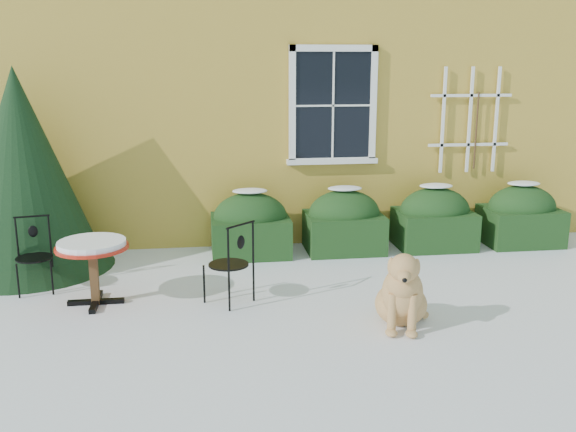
{
  "coord_description": "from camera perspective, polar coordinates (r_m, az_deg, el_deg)",
  "views": [
    {
      "loc": [
        -0.95,
        -5.85,
        2.58
      ],
      "look_at": [
        0.0,
        1.0,
        0.9
      ],
      "focal_mm": 40.0,
      "sensor_mm": 36.0,
      "label": 1
    }
  ],
  "objects": [
    {
      "name": "ground",
      "position": [
        6.46,
        1.24,
        -9.87
      ],
      "size": [
        80.0,
        80.0,
        0.0
      ],
      "primitive_type": "plane",
      "color": "white",
      "rests_on": "ground"
    },
    {
      "name": "house",
      "position": [
        12.9,
        -3.83,
        16.44
      ],
      "size": [
        12.4,
        8.4,
        6.4
      ],
      "color": "gold",
      "rests_on": "ground"
    },
    {
      "name": "hedge_row",
      "position": [
        9.06,
        9.02,
        -0.43
      ],
      "size": [
        4.95,
        0.8,
        0.91
      ],
      "color": "black",
      "rests_on": "ground"
    },
    {
      "name": "evergreen_shrub",
      "position": [
        8.65,
        -22.43,
        2.2
      ],
      "size": [
        2.09,
        2.09,
        2.53
      ],
      "rotation": [
        0.0,
        0.0,
        -0.17
      ],
      "color": "black",
      "rests_on": "ground"
    },
    {
      "name": "bistro_table",
      "position": [
        7.16,
        -17.0,
        -3.04
      ],
      "size": [
        0.77,
        0.77,
        0.72
      ],
      "rotation": [
        0.0,
        0.0,
        0.35
      ],
      "color": "black",
      "rests_on": "ground"
    },
    {
      "name": "patio_chair_near",
      "position": [
        6.96,
        -5.08,
        -4.15
      ],
      "size": [
        0.57,
        0.57,
        0.92
      ],
      "rotation": [
        0.0,
        0.0,
        3.89
      ],
      "color": "black",
      "rests_on": "ground"
    },
    {
      "name": "patio_chair_far",
      "position": [
        7.87,
        -21.63,
        -3.21
      ],
      "size": [
        0.44,
        0.44,
        0.85
      ],
      "rotation": [
        0.0,
        0.0,
        0.18
      ],
      "color": "black",
      "rests_on": "ground"
    },
    {
      "name": "dog",
      "position": [
        6.45,
        10.1,
        -6.94
      ],
      "size": [
        0.66,
        0.89,
        0.83
      ],
      "rotation": [
        0.0,
        0.0,
        -0.28
      ],
      "color": "tan",
      "rests_on": "ground"
    }
  ]
}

